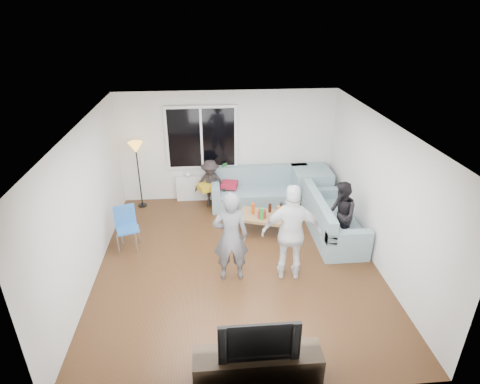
{
  "coord_description": "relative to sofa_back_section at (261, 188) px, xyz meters",
  "views": [
    {
      "loc": [
        -0.47,
        -5.93,
        4.32
      ],
      "look_at": [
        0.1,
        0.6,
        1.15
      ],
      "focal_mm": 29.35,
      "sensor_mm": 36.0,
      "label": 1
    }
  ],
  "objects": [
    {
      "name": "window_glass",
      "position": [
        -1.33,
        0.38,
        1.12
      ],
      "size": [
        1.5,
        0.02,
        1.35
      ],
      "primitive_type": "cube",
      "color": "black",
      "rests_on": "window_frame"
    },
    {
      "name": "wall_right",
      "position": [
        1.79,
        -2.27,
        0.88
      ],
      "size": [
        0.04,
        5.5,
        2.6
      ],
      "primitive_type": "cube",
      "color": "silver",
      "rests_on": "ground"
    },
    {
      "name": "spectator_back",
      "position": [
        -1.17,
        0.03,
        0.15
      ],
      "size": [
        0.81,
        0.56,
        1.14
      ],
      "primitive_type": "imported",
      "rotation": [
        0.0,
        0.0,
        -0.2
      ],
      "color": "black",
      "rests_on": "floor"
    },
    {
      "name": "wall_front",
      "position": [
        -0.73,
        -5.04,
        0.88
      ],
      "size": [
        5.0,
        0.04,
        2.6
      ],
      "primitive_type": "cube",
      "color": "silver",
      "rests_on": "ground"
    },
    {
      "name": "tv_console",
      "position": [
        -0.68,
        -4.77,
        -0.2
      ],
      "size": [
        1.6,
        0.4,
        0.44
      ],
      "primitive_type": "cube",
      "color": "#2E2217",
      "rests_on": "floor"
    },
    {
      "name": "bottle_b",
      "position": [
        -0.17,
        -1.41,
        0.1
      ],
      "size": [
        0.08,
        0.08,
        0.25
      ],
      "primitive_type": "cylinder",
      "color": "green",
      "rests_on": "coffee_table"
    },
    {
      "name": "floor_lamp",
      "position": [
        -2.78,
        0.16,
        0.36
      ],
      "size": [
        0.32,
        0.32,
        1.56
      ],
      "primitive_type": null,
      "color": "#FFAB30",
      "rests_on": "floor"
    },
    {
      "name": "bottle_a",
      "position": [
        -0.33,
        -1.18,
        0.1
      ],
      "size": [
        0.07,
        0.07,
        0.24
      ],
      "primitive_type": "cylinder",
      "color": "#C8490B",
      "rests_on": "coffee_table"
    },
    {
      "name": "bottle_d",
      "position": [
        0.16,
        -1.38,
        0.11
      ],
      "size": [
        0.07,
        0.07,
        0.26
      ],
      "primitive_type": "cylinder",
      "color": "orange",
      "rests_on": "coffee_table"
    },
    {
      "name": "vase",
      "position": [
        -1.69,
        0.35,
        0.27
      ],
      "size": [
        0.17,
        0.17,
        0.16
      ],
      "primitive_type": "imported",
      "rotation": [
        0.0,
        0.0,
        0.13
      ],
      "color": "silver",
      "rests_on": "radiator"
    },
    {
      "name": "window_frame",
      "position": [
        -1.33,
        0.42,
        1.12
      ],
      "size": [
        1.62,
        0.06,
        1.47
      ],
      "primitive_type": "cube",
      "color": "white",
      "rests_on": "wall_back"
    },
    {
      "name": "television",
      "position": [
        -0.68,
        -4.77,
        0.3
      ],
      "size": [
        0.98,
        0.13,
        0.56
      ],
      "primitive_type": "imported",
      "color": "black",
      "rests_on": "tv_console"
    },
    {
      "name": "wall_left",
      "position": [
        -3.25,
        -2.27,
        0.88
      ],
      "size": [
        0.04,
        5.5,
        2.6
      ],
      "primitive_type": "cube",
      "color": "silver",
      "rests_on": "ground"
    },
    {
      "name": "wall_back",
      "position": [
        -0.73,
        0.5,
        0.88
      ],
      "size": [
        5.0,
        0.04,
        2.6
      ],
      "primitive_type": "cube",
      "color": "silver",
      "rests_on": "ground"
    },
    {
      "name": "cushion_red",
      "position": [
        -0.73,
        0.06,
        0.09
      ],
      "size": [
        0.42,
        0.38,
        0.13
      ],
      "primitive_type": "cube",
      "rotation": [
        0.0,
        0.0,
        -0.25
      ],
      "color": "maroon",
      "rests_on": "sofa_back_section"
    },
    {
      "name": "bottle_c",
      "position": [
        0.03,
        -1.13,
        0.07
      ],
      "size": [
        0.07,
        0.07,
        0.19
      ],
      "primitive_type": "cylinder",
      "color": "black",
      "rests_on": "coffee_table"
    },
    {
      "name": "side_chair",
      "position": [
        -2.78,
        -1.62,
        0.01
      ],
      "size": [
        0.51,
        0.51,
        0.86
      ],
      "primitive_type": null,
      "rotation": [
        0.0,
        0.0,
        0.33
      ],
      "color": "#2864B1",
      "rests_on": "floor"
    },
    {
      "name": "window_mullion",
      "position": [
        -1.33,
        0.37,
        1.12
      ],
      "size": [
        0.05,
        0.03,
        1.35
      ],
      "primitive_type": "cube",
      "color": "white",
      "rests_on": "window_frame"
    },
    {
      "name": "cushion_yellow",
      "position": [
        -1.25,
        -0.02,
        0.09
      ],
      "size": [
        0.48,
        0.45,
        0.14
      ],
      "primitive_type": "cube",
      "rotation": [
        0.0,
        0.0,
        0.43
      ],
      "color": "gold",
      "rests_on": "sofa_back_section"
    },
    {
      "name": "spectator_right",
      "position": [
        1.29,
        -1.84,
        0.24
      ],
      "size": [
        0.54,
        0.68,
        1.33
      ],
      "primitive_type": "imported",
      "rotation": [
        0.0,
        0.0,
        -1.64
      ],
      "color": "black",
      "rests_on": "floor"
    },
    {
      "name": "player_left",
      "position": [
        -0.88,
        -2.68,
        0.39
      ],
      "size": [
        0.6,
        0.4,
        1.63
      ],
      "primitive_type": "imported",
      "rotation": [
        0.0,
        0.0,
        3.13
      ],
      "color": "#505155",
      "rests_on": "floor"
    },
    {
      "name": "coffee_table",
      "position": [
        -0.07,
        -1.27,
        -0.22
      ],
      "size": [
        1.24,
        0.92,
        0.4
      ],
      "primitive_type": "cube",
      "rotation": [
        0.0,
        0.0,
        -0.33
      ],
      "color": "olive",
      "rests_on": "floor"
    },
    {
      "name": "sofa_back_section",
      "position": [
        0.0,
        0.0,
        0.0
      ],
      "size": [
        2.3,
        0.85,
        0.85
      ],
      "primitive_type": null,
      "color": "gray",
      "rests_on": "floor"
    },
    {
      "name": "sofa_right_section",
      "position": [
        1.29,
        -1.47,
        0.0
      ],
      "size": [
        2.0,
        0.85,
        0.85
      ],
      "primitive_type": null,
      "rotation": [
        0.0,
        0.0,
        1.57
      ],
      "color": "gray",
      "rests_on": "floor"
    },
    {
      "name": "floor",
      "position": [
        -0.73,
        -2.27,
        -0.45
      ],
      "size": [
        5.0,
        5.5,
        0.04
      ],
      "primitive_type": "cube",
      "color": "#56351C",
      "rests_on": "ground"
    },
    {
      "name": "player_right",
      "position": [
        0.14,
        -2.73,
        0.44
      ],
      "size": [
        1.06,
        0.54,
        1.73
      ],
      "primitive_type": "imported",
      "rotation": [
        0.0,
        0.0,
        3.02
      ],
      "color": "silver",
      "rests_on": "floor"
    },
    {
      "name": "sofa_corner",
      "position": [
        1.18,
        0.0,
        0.0
      ],
      "size": [
        0.85,
        0.85,
        0.85
      ],
      "primitive_type": "cube",
      "color": "gray",
      "rests_on": "floor"
    },
    {
      "name": "radiator",
      "position": [
        -1.33,
        0.38,
        -0.11
      ],
      "size": [
        1.3,
        0.12,
        0.62
      ],
      "primitive_type": "cube",
      "color": "silver",
      "rests_on": "floor"
    },
    {
      "name": "ceiling",
      "position": [
        -0.73,
        -2.27,
        2.2
      ],
      "size": [
        5.0,
        5.5,
        0.04
      ],
      "primitive_type": "cube",
      "color": "white",
      "rests_on": "ground"
    },
    {
      "name": "potted_plant",
      "position": [
        -0.85,
        0.35,
        0.37
      ],
      "size": [
        0.2,
        0.17,
        0.35
      ],
      "primitive_type": "imported",
      "rotation": [
        0.0,
        0.0,
        -0.08
      ],
      "color": "#245A27",
      "rests_on": "radiator"
    },
    {
      "name": "bottle_e",
      "position": [
        0.26,
        -1.16,
        0.09
      ],
      "size": [
        0.07,
        0.07,
        0.23
      ],
      "primitive_type": "cylinder",
      "color": "black",
      "rests_on": "coffee_table"
    },
    {
      "name": "pitcher",
      "position": [
        -0.16,
        -1.35,
        0.06
      ],
      "size": [
        0.17,
        0.17,
        0.17
      ],
      "primitive_type": "cylinder",
      "color": "maroon",
      "rests_on": "coffee_table"
    }
  ]
}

